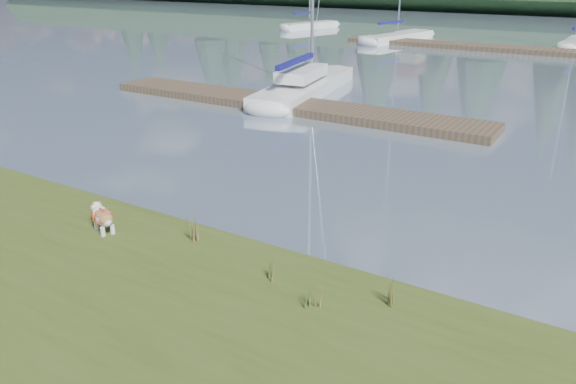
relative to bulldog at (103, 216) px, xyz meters
The scene contains 15 objects.
ground 32.73m from the bulldog, 88.57° to the left, with size 200.00×200.00×0.00m, color gray.
bulldog is the anchor object (origin of this frame).
sailboat_main 15.64m from the bulldog, 104.69° to the left, with size 3.43×9.60×13.49m.
dock_near 12.15m from the bulldog, 105.20° to the left, with size 16.00×2.00×0.30m, color #4C3D2C.
dock_far 32.84m from the bulldog, 85.08° to the left, with size 26.00×2.20×0.30m, color #4C3D2C.
sailboat_bg_0 42.32m from the bulldog, 113.66° to the left, with size 3.10×6.59×9.60m.
sailboat_bg_1 35.51m from the bulldog, 101.68° to the left, with size 3.31×8.52×12.43m.
sailboat_bg_2 37.54m from the bulldog, 83.41° to the left, with size 1.51×6.27×9.55m.
weed_0 1.80m from the bulldog, 17.08° to the left, with size 0.17×0.14×0.61m.
weed_1 1.84m from the bulldog, 19.25° to the left, with size 0.17×0.14×0.56m.
weed_2 4.74m from the bulldog, ahead, with size 0.17×0.14×0.65m.
weed_3 0.50m from the bulldog, 138.67° to the left, with size 0.17×0.14×0.44m.
weed_4 3.75m from the bulldog, ahead, with size 0.17×0.14×0.45m.
weed_5 5.64m from the bulldog, ahead, with size 0.17×0.14×0.55m.
mud_lip 1.50m from the bulldog, 53.61° to the left, with size 60.00×0.50×0.14m, color #33281C.
Camera 1 is at (7.33, -9.17, 5.09)m, focal length 35.00 mm.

